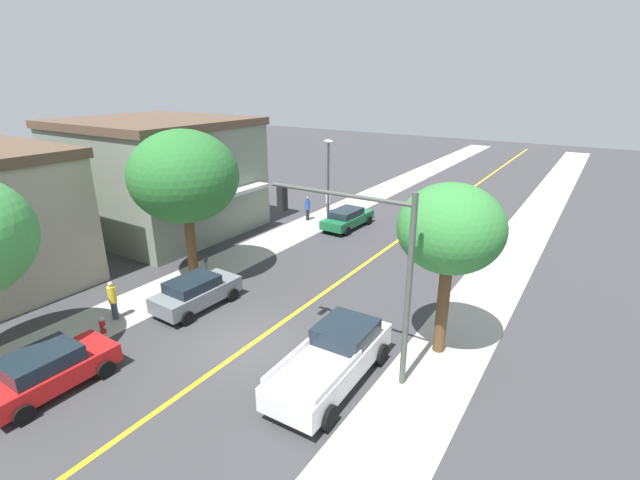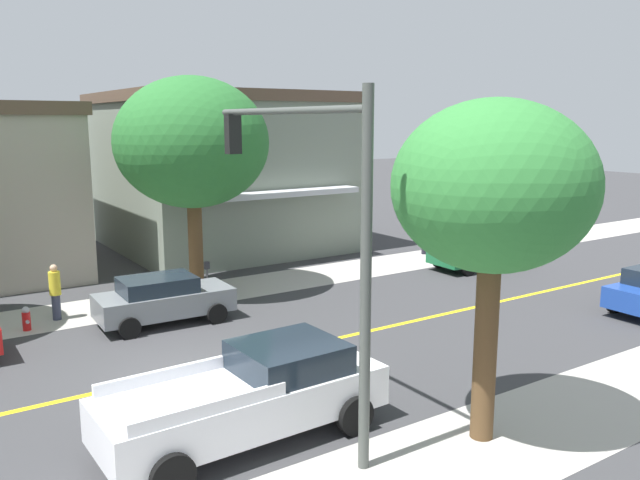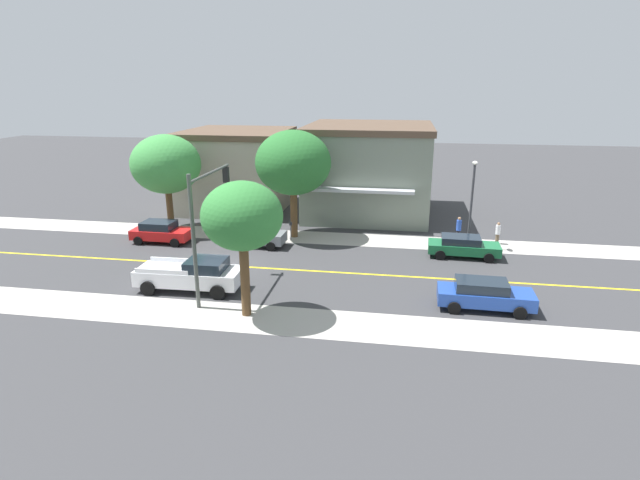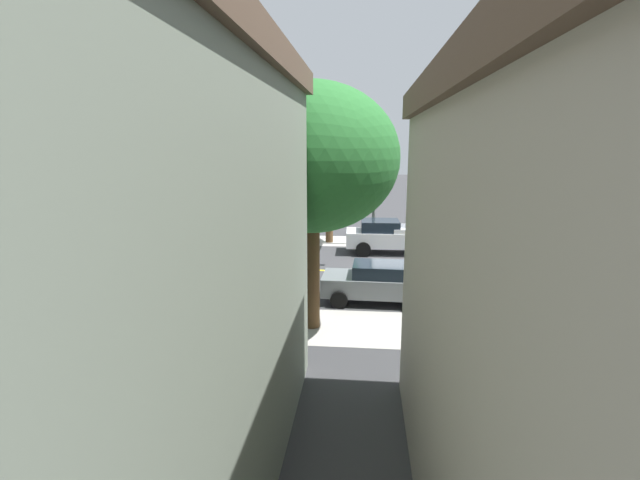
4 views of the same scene
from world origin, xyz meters
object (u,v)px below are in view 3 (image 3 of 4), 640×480
parking_meter (291,228)px  pedestrian_blue_shirt (459,229)px  street_tree_left_near (293,163)px  street_tree_right_corner (166,164)px  pedestrian_yellow_shirt (228,223)px  pedestrian_white_shirt (498,233)px  green_sedan_left_curb (463,246)px  traffic_light_mast (205,212)px  fire_hydrant (213,232)px  white_pickup_truck (192,274)px  street_tree_left_far (242,217)px  grey_sedan_left_curb (255,235)px  blue_sedan_right_curb (484,294)px  red_sedan_left_curb (161,231)px  street_lamp (472,195)px

parking_meter → pedestrian_blue_shirt: (-1.75, 11.89, 0.04)m
street_tree_left_near → parking_meter: 4.65m
street_tree_left_near → street_tree_right_corner: street_tree_left_near is taller
pedestrian_yellow_shirt → pedestrian_white_shirt: size_ratio=1.15×
street_tree_right_corner → green_sedan_left_curb: street_tree_right_corner is taller
traffic_light_mast → fire_hydrant: bearing=20.0°
fire_hydrant → parking_meter: size_ratio=0.53×
street_tree_left_near → white_pickup_truck: street_tree_left_near is taller
street_tree_left_near → pedestrian_yellow_shirt: (0.38, -4.93, -4.51)m
street_tree_left_far → pedestrian_white_shirt: 20.19m
street_tree_right_corner → pedestrian_blue_shirt: size_ratio=4.03×
street_tree_left_far → pedestrian_yellow_shirt: bearing=-157.3°
street_tree_right_corner → parking_meter: size_ratio=5.21×
grey_sedan_left_curb → street_tree_left_far: bearing=-73.9°
blue_sedan_right_curb → white_pickup_truck: 15.43m
street_tree_right_corner → blue_sedan_right_curb: street_tree_right_corner is taller
pedestrian_blue_shirt → red_sedan_left_curb: bearing=-176.3°
street_lamp → pedestrian_yellow_shirt: 17.53m
red_sedan_left_curb → street_tree_left_far: bearing=-47.2°
street_lamp → white_pickup_truck: size_ratio=1.05×
traffic_light_mast → pedestrian_white_shirt: size_ratio=4.36×
grey_sedan_left_curb → blue_sedan_right_curb: (8.04, 14.27, 0.01)m
grey_sedan_left_curb → green_sedan_left_curb: (0.04, 14.06, -0.05)m
blue_sedan_right_curb → pedestrian_yellow_shirt: pedestrian_yellow_shirt is taller
fire_hydrant → white_pickup_truck: white_pickup_truck is taller
parking_meter → white_pickup_truck: (9.75, -3.36, 0.00)m
green_sedan_left_curb → street_tree_left_near: bearing=169.1°
blue_sedan_right_curb → traffic_light_mast: bearing=-176.7°
fire_hydrant → pedestrian_yellow_shirt: (-0.62, 0.99, 0.59)m
street_lamp → street_tree_left_far: bearing=-43.6°
street_tree_left_near → street_tree_left_far: (13.24, 0.45, -0.48)m
parking_meter → street_lamp: bearing=91.2°
street_tree_left_far → blue_sedan_right_curb: (-2.57, 11.60, -4.19)m
grey_sedan_left_curb → red_sedan_left_curb: bearing=-175.8°
green_sedan_left_curb → white_pickup_truck: size_ratio=0.80×
street_tree_right_corner → pedestrian_blue_shirt: 22.01m
street_tree_left_far → parking_meter: bearing=-177.8°
red_sedan_left_curb → grey_sedan_left_curb: (-0.27, 6.82, -0.01)m
street_lamp → pedestrian_yellow_shirt: bearing=-91.2°
street_tree_left_far → white_pickup_truck: bearing=-123.0°
fire_hydrant → green_sedan_left_curb: (1.67, 17.75, 0.38)m
traffic_light_mast → blue_sedan_right_curb: traffic_light_mast is taller
street_tree_right_corner → traffic_light_mast: street_tree_right_corner is taller
pedestrian_blue_shirt → pedestrian_yellow_shirt: bearing=177.6°
street_tree_left_far → red_sedan_left_curb: bearing=-137.4°
street_tree_right_corner → street_tree_left_far: bearing=37.2°
traffic_light_mast → blue_sedan_right_curb: size_ratio=1.45×
pedestrian_blue_shirt → pedestrian_white_shirt: 2.69m
pedestrian_yellow_shirt → street_tree_left_near: bearing=152.6°
green_sedan_left_curb → white_pickup_truck: white_pickup_truck is taller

